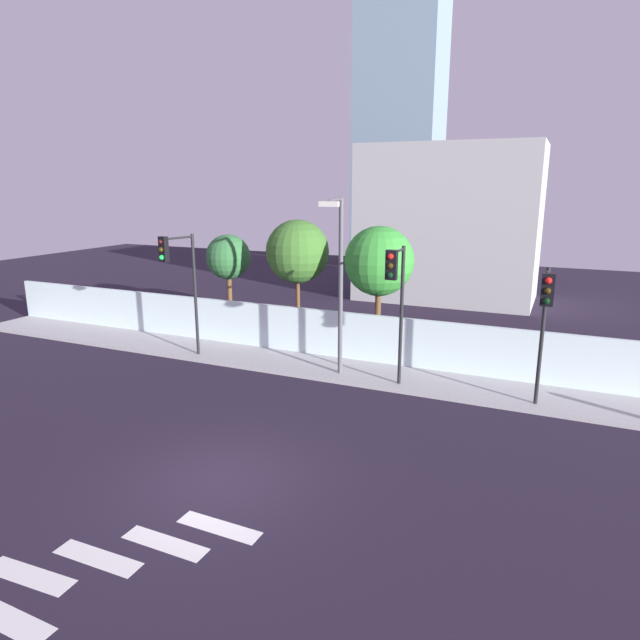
{
  "coord_description": "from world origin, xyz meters",
  "views": [
    {
      "loc": [
        6.89,
        -9.63,
        6.68
      ],
      "look_at": [
        -0.32,
        6.5,
        2.34
      ],
      "focal_mm": 31.01,
      "sensor_mm": 36.0,
      "label": 1
    }
  ],
  "objects_px": {
    "traffic_light_right": "(179,270)",
    "roadside_tree_midright": "(379,262)",
    "street_lamp_curbside": "(339,272)",
    "roadside_tree_leftmost": "(228,258)",
    "traffic_light_center": "(545,310)",
    "roadside_tree_midleft": "(297,252)",
    "traffic_light_left": "(396,288)"
  },
  "relations": [
    {
      "from": "traffic_light_right",
      "to": "roadside_tree_midright",
      "type": "distance_m",
      "value": 7.6
    },
    {
      "from": "street_lamp_curbside",
      "to": "roadside_tree_leftmost",
      "type": "relative_size",
      "value": 1.33
    },
    {
      "from": "traffic_light_center",
      "to": "street_lamp_curbside",
      "type": "xyz_separation_m",
      "value": [
        -6.55,
        0.64,
        0.56
      ]
    },
    {
      "from": "roadside_tree_leftmost",
      "to": "traffic_light_center",
      "type": "bearing_deg",
      "value": -16.43
    },
    {
      "from": "traffic_light_center",
      "to": "roadside_tree_midright",
      "type": "bearing_deg",
      "value": 148.06
    },
    {
      "from": "traffic_light_right",
      "to": "street_lamp_curbside",
      "type": "height_order",
      "value": "street_lamp_curbside"
    },
    {
      "from": "street_lamp_curbside",
      "to": "roadside_tree_leftmost",
      "type": "bearing_deg",
      "value": 153.77
    },
    {
      "from": "roadside_tree_midleft",
      "to": "street_lamp_curbside",
      "type": "bearing_deg",
      "value": -45.59
    },
    {
      "from": "traffic_light_center",
      "to": "street_lamp_curbside",
      "type": "distance_m",
      "value": 6.61
    },
    {
      "from": "traffic_light_right",
      "to": "roadside_tree_midright",
      "type": "xyz_separation_m",
      "value": [
        6.54,
        3.88,
        0.18
      ]
    },
    {
      "from": "traffic_light_left",
      "to": "traffic_light_center",
      "type": "relative_size",
      "value": 1.1
    },
    {
      "from": "traffic_light_center",
      "to": "roadside_tree_leftmost",
      "type": "xyz_separation_m",
      "value": [
        -13.09,
        3.86,
        0.33
      ]
    },
    {
      "from": "traffic_light_left",
      "to": "roadside_tree_midleft",
      "type": "xyz_separation_m",
      "value": [
        -5.35,
        3.85,
        0.45
      ]
    },
    {
      "from": "street_lamp_curbside",
      "to": "roadside_tree_midleft",
      "type": "height_order",
      "value": "street_lamp_curbside"
    },
    {
      "from": "traffic_light_center",
      "to": "roadside_tree_midleft",
      "type": "distance_m",
      "value": 10.48
    },
    {
      "from": "traffic_light_center",
      "to": "street_lamp_curbside",
      "type": "bearing_deg",
      "value": 174.44
    },
    {
      "from": "traffic_light_center",
      "to": "roadside_tree_midright",
      "type": "height_order",
      "value": "roadside_tree_midright"
    },
    {
      "from": "roadside_tree_midleft",
      "to": "roadside_tree_leftmost",
      "type": "bearing_deg",
      "value": 180.0
    },
    {
      "from": "traffic_light_right",
      "to": "roadside_tree_midleft",
      "type": "distance_m",
      "value": 4.93
    },
    {
      "from": "traffic_light_center",
      "to": "roadside_tree_midleft",
      "type": "height_order",
      "value": "roadside_tree_midleft"
    },
    {
      "from": "roadside_tree_midleft",
      "to": "roadside_tree_midright",
      "type": "xyz_separation_m",
      "value": [
        3.52,
        0.0,
        -0.21
      ]
    },
    {
      "from": "traffic_light_left",
      "to": "traffic_light_right",
      "type": "xyz_separation_m",
      "value": [
        -8.37,
        -0.02,
        0.06
      ]
    },
    {
      "from": "street_lamp_curbside",
      "to": "traffic_light_left",
      "type": "bearing_deg",
      "value": -16.02
    },
    {
      "from": "traffic_light_left",
      "to": "traffic_light_right",
      "type": "relative_size",
      "value": 0.98
    },
    {
      "from": "traffic_light_left",
      "to": "roadside_tree_leftmost",
      "type": "bearing_deg",
      "value": 156.19
    },
    {
      "from": "traffic_light_right",
      "to": "roadside_tree_midright",
      "type": "relative_size",
      "value": 0.92
    },
    {
      "from": "traffic_light_left",
      "to": "street_lamp_curbside",
      "type": "bearing_deg",
      "value": 163.98
    },
    {
      "from": "traffic_light_left",
      "to": "traffic_light_center",
      "type": "height_order",
      "value": "traffic_light_left"
    },
    {
      "from": "traffic_light_left",
      "to": "traffic_light_center",
      "type": "distance_m",
      "value": 4.37
    },
    {
      "from": "roadside_tree_leftmost",
      "to": "roadside_tree_midright",
      "type": "height_order",
      "value": "roadside_tree_midright"
    },
    {
      "from": "roadside_tree_leftmost",
      "to": "roadside_tree_midright",
      "type": "relative_size",
      "value": 0.89
    },
    {
      "from": "traffic_light_left",
      "to": "traffic_light_right",
      "type": "height_order",
      "value": "traffic_light_right"
    }
  ]
}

